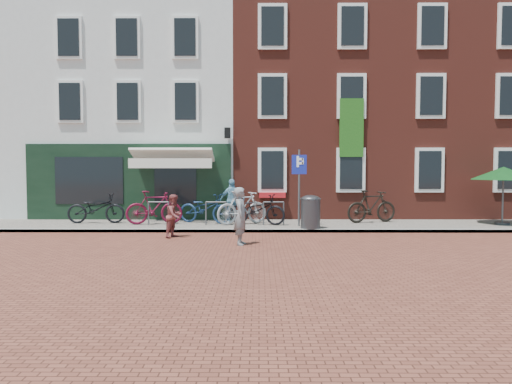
{
  "coord_description": "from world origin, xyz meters",
  "views": [
    {
      "loc": [
        0.0,
        -15.16,
        2.11
      ],
      "look_at": [
        -0.11,
        0.83,
        1.27
      ],
      "focal_mm": 33.24,
      "sensor_mm": 36.0,
      "label": 1
    }
  ],
  "objects_px": {
    "parking_sign": "(299,176)",
    "parasol": "(504,171)",
    "cafe_person": "(232,200)",
    "bicycle_0": "(96,208)",
    "boy": "(174,216)",
    "bicycle_4": "(257,209)",
    "bicycle_5": "(372,206)",
    "bicycle_2": "(205,208)",
    "bicycle_3": "(242,207)",
    "litter_bin": "(310,210)",
    "bicycle_1": "(154,208)",
    "woman": "(241,216)"
  },
  "relations": [
    {
      "from": "bicycle_2",
      "to": "bicycle_3",
      "type": "relative_size",
      "value": 1.03
    },
    {
      "from": "litter_bin",
      "to": "bicycle_2",
      "type": "height_order",
      "value": "litter_bin"
    },
    {
      "from": "litter_bin",
      "to": "bicycle_2",
      "type": "xyz_separation_m",
      "value": [
        -3.64,
        1.48,
        -0.07
      ]
    },
    {
      "from": "woman",
      "to": "litter_bin",
      "type": "bearing_deg",
      "value": -33.38
    },
    {
      "from": "bicycle_0",
      "to": "bicycle_3",
      "type": "bearing_deg",
      "value": -95.72
    },
    {
      "from": "bicycle_0",
      "to": "bicycle_4",
      "type": "relative_size",
      "value": 1.0
    },
    {
      "from": "parasol",
      "to": "bicycle_1",
      "type": "xyz_separation_m",
      "value": [
        -12.24,
        -0.04,
        -1.29
      ]
    },
    {
      "from": "woman",
      "to": "bicycle_3",
      "type": "relative_size",
      "value": 0.8
    },
    {
      "from": "boy",
      "to": "bicycle_5",
      "type": "distance_m",
      "value": 7.28
    },
    {
      "from": "parking_sign",
      "to": "parasol",
      "type": "xyz_separation_m",
      "value": [
        7.19,
        0.55,
        0.18
      ]
    },
    {
      "from": "parking_sign",
      "to": "boy",
      "type": "xyz_separation_m",
      "value": [
        -3.9,
        -1.92,
        -1.16
      ]
    },
    {
      "from": "bicycle_0",
      "to": "bicycle_2",
      "type": "height_order",
      "value": "same"
    },
    {
      "from": "bicycle_1",
      "to": "bicycle_4",
      "type": "height_order",
      "value": "bicycle_1"
    },
    {
      "from": "parking_sign",
      "to": "bicycle_2",
      "type": "bearing_deg",
      "value": 165.02
    },
    {
      "from": "bicycle_3",
      "to": "bicycle_4",
      "type": "bearing_deg",
      "value": -128.49
    },
    {
      "from": "woman",
      "to": "bicycle_4",
      "type": "distance_m",
      "value": 3.76
    },
    {
      "from": "bicycle_2",
      "to": "bicycle_5",
      "type": "bearing_deg",
      "value": -66.51
    },
    {
      "from": "bicycle_3",
      "to": "bicycle_4",
      "type": "relative_size",
      "value": 0.97
    },
    {
      "from": "litter_bin",
      "to": "bicycle_3",
      "type": "xyz_separation_m",
      "value": [
        -2.28,
        1.14,
        -0.01
      ]
    },
    {
      "from": "bicycle_3",
      "to": "bicycle_0",
      "type": "bearing_deg",
      "value": 56.79
    },
    {
      "from": "woman",
      "to": "bicycle_1",
      "type": "bearing_deg",
      "value": 46.09
    },
    {
      "from": "bicycle_4",
      "to": "litter_bin",
      "type": "bearing_deg",
      "value": -104.12
    },
    {
      "from": "parasol",
      "to": "cafe_person",
      "type": "bearing_deg",
      "value": 174.58
    },
    {
      "from": "bicycle_3",
      "to": "parasol",
      "type": "bearing_deg",
      "value": -120.45
    },
    {
      "from": "litter_bin",
      "to": "woman",
      "type": "xyz_separation_m",
      "value": [
        -2.18,
        -2.67,
        0.08
      ]
    },
    {
      "from": "parasol",
      "to": "woman",
      "type": "height_order",
      "value": "parasol"
    },
    {
      "from": "cafe_person",
      "to": "bicycle_5",
      "type": "height_order",
      "value": "cafe_person"
    },
    {
      "from": "cafe_person",
      "to": "bicycle_4",
      "type": "bearing_deg",
      "value": 124.11
    },
    {
      "from": "litter_bin",
      "to": "parasol",
      "type": "distance_m",
      "value": 7.08
    },
    {
      "from": "cafe_person",
      "to": "parking_sign",
      "type": "bearing_deg",
      "value": 139.09
    },
    {
      "from": "woman",
      "to": "bicycle_4",
      "type": "relative_size",
      "value": 0.77
    },
    {
      "from": "litter_bin",
      "to": "cafe_person",
      "type": "height_order",
      "value": "cafe_person"
    },
    {
      "from": "woman",
      "to": "bicycle_2",
      "type": "distance_m",
      "value": 4.4
    },
    {
      "from": "cafe_person",
      "to": "bicycle_2",
      "type": "xyz_separation_m",
      "value": [
        -0.96,
        -0.57,
        -0.25
      ]
    },
    {
      "from": "bicycle_2",
      "to": "cafe_person",
      "type": "bearing_deg",
      "value": -37.4
    },
    {
      "from": "bicycle_1",
      "to": "bicycle_2",
      "type": "xyz_separation_m",
      "value": [
        1.74,
        0.37,
        -0.06
      ]
    },
    {
      "from": "bicycle_3",
      "to": "parking_sign",
      "type": "bearing_deg",
      "value": -136.18
    },
    {
      "from": "parking_sign",
      "to": "bicycle_5",
      "type": "bearing_deg",
      "value": 21.54
    },
    {
      "from": "parking_sign",
      "to": "bicycle_4",
      "type": "xyz_separation_m",
      "value": [
        -1.43,
        0.48,
        -1.17
      ]
    },
    {
      "from": "bicycle_4",
      "to": "bicycle_5",
      "type": "distance_m",
      "value": 4.2
    },
    {
      "from": "parasol",
      "to": "bicycle_4",
      "type": "bearing_deg",
      "value": -179.47
    },
    {
      "from": "parasol",
      "to": "boy",
      "type": "height_order",
      "value": "parasol"
    },
    {
      "from": "parasol",
      "to": "bicycle_4",
      "type": "xyz_separation_m",
      "value": [
        -8.62,
        -0.08,
        -1.35
      ]
    },
    {
      "from": "parasol",
      "to": "bicycle_1",
      "type": "distance_m",
      "value": 12.31
    },
    {
      "from": "litter_bin",
      "to": "bicycle_2",
      "type": "distance_m",
      "value": 3.93
    },
    {
      "from": "cafe_person",
      "to": "bicycle_1",
      "type": "relative_size",
      "value": 0.8
    },
    {
      "from": "bicycle_3",
      "to": "bicycle_4",
      "type": "xyz_separation_m",
      "value": [
        0.52,
        -0.07,
        -0.06
      ]
    },
    {
      "from": "bicycle_1",
      "to": "bicycle_2",
      "type": "relative_size",
      "value": 0.97
    },
    {
      "from": "litter_bin",
      "to": "bicycle_3",
      "type": "relative_size",
      "value": 0.6
    },
    {
      "from": "cafe_person",
      "to": "bicycle_0",
      "type": "distance_m",
      "value": 4.9
    }
  ]
}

